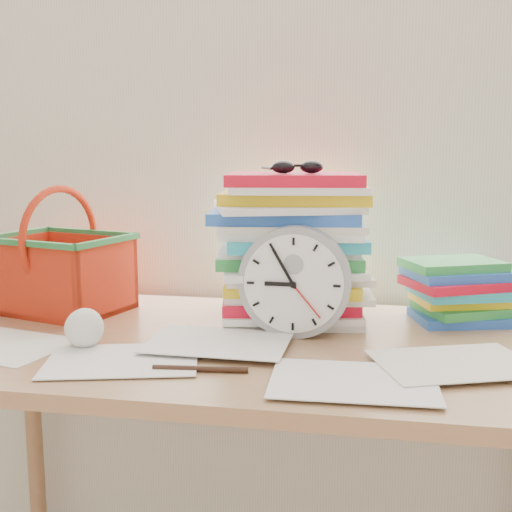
% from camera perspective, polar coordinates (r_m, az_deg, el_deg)
% --- Properties ---
extents(curtain, '(2.40, 0.01, 2.50)m').
position_cam_1_polar(curtain, '(1.64, 1.38, 15.32)').
color(curtain, white).
rests_on(curtain, room_shell).
extents(desk, '(1.40, 0.70, 0.75)m').
position_cam_1_polar(desk, '(1.34, -1.35, -10.45)').
color(desk, '#996E48').
rests_on(desk, ground).
extents(paper_stack, '(0.40, 0.35, 0.33)m').
position_cam_1_polar(paper_stack, '(1.45, 3.14, 0.82)').
color(paper_stack, white).
rests_on(paper_stack, desk).
extents(clock, '(0.23, 0.05, 0.23)m').
position_cam_1_polar(clock, '(1.31, 3.47, -2.30)').
color(clock, '#929398').
rests_on(clock, desk).
extents(sunglasses, '(0.16, 0.15, 0.03)m').
position_cam_1_polar(sunglasses, '(1.39, 3.70, 7.90)').
color(sunglasses, black).
rests_on(sunglasses, paper_stack).
extents(book_stack, '(0.28, 0.25, 0.14)m').
position_cam_1_polar(book_stack, '(1.51, 17.54, -2.97)').
color(book_stack, white).
rests_on(book_stack, desk).
extents(basket, '(0.34, 0.30, 0.29)m').
position_cam_1_polar(basket, '(1.58, -16.94, 0.47)').
color(basket, red).
rests_on(basket, desk).
extents(crumpled_ball, '(0.08, 0.08, 0.08)m').
position_cam_1_polar(crumpled_ball, '(1.30, -15.04, -6.17)').
color(crumpled_ball, white).
rests_on(crumpled_ball, desk).
extents(pen, '(0.17, 0.03, 0.01)m').
position_cam_1_polar(pen, '(1.13, -4.98, -9.96)').
color(pen, black).
rests_on(pen, desk).
extents(scattered_papers, '(1.26, 0.42, 0.02)m').
position_cam_1_polar(scattered_papers, '(1.31, -1.37, -7.13)').
color(scattered_papers, white).
rests_on(scattered_papers, desk).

